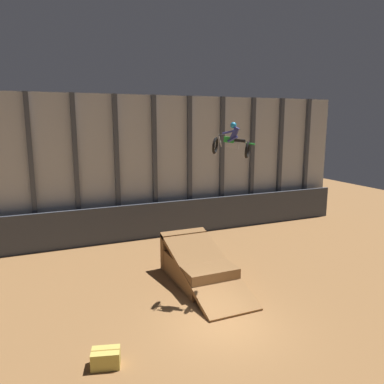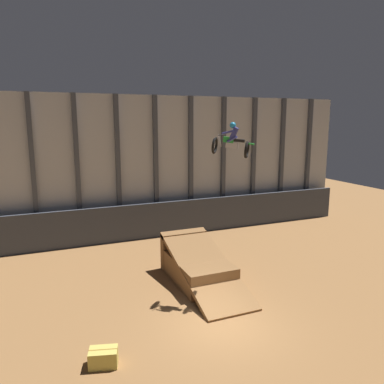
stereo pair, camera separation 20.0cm
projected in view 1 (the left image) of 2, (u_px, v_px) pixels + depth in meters
The scene contains 6 objects.
ground_plane at pixel (223, 325), 14.38m from camera, with size 60.00×60.00×0.00m, color olive.
arena_back_wall at pixel (136, 167), 24.68m from camera, with size 32.00×0.40×9.37m.
lower_barrier at pixel (141, 222), 24.55m from camera, with size 31.36×0.20×2.37m.
dirt_ramp at pixel (197, 265), 18.45m from camera, with size 2.47×5.99×2.10m.
rider_bike_solo at pixel (232, 142), 15.88m from camera, with size 1.68×1.57×1.52m.
hay_bale_trackside at pixel (106, 358), 11.93m from camera, with size 1.03×0.82×0.57m.
Camera 1 is at (-6.30, -11.61, 7.75)m, focal length 35.00 mm.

